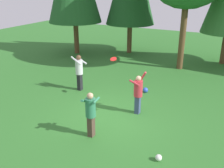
{
  "coord_description": "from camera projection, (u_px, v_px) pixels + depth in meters",
  "views": [
    {
      "loc": [
        4.05,
        -8.03,
        4.88
      ],
      "look_at": [
        -0.39,
        0.66,
        1.05
      ],
      "focal_mm": 41.95,
      "sensor_mm": 36.0,
      "label": 1
    }
  ],
  "objects": [
    {
      "name": "person_bystander",
      "position": [
        91.0,
        111.0,
        8.54
      ],
      "size": [
        0.59,
        0.63,
        1.58
      ],
      "rotation": [
        0.0,
        0.0,
        1.79
      ],
      "color": "#4C382D",
      "rests_on": "ground_plane"
    },
    {
      "name": "person_catcher",
      "position": [
        79.0,
        69.0,
        12.27
      ],
      "size": [
        0.63,
        0.55,
        1.73
      ],
      "rotation": [
        0.0,
        0.0,
        -0.12
      ],
      "color": "black",
      "rests_on": "ground_plane"
    },
    {
      "name": "ball_white",
      "position": [
        159.0,
        158.0,
        7.61
      ],
      "size": [
        0.2,
        0.2,
        0.2
      ],
      "primitive_type": "sphere",
      "color": "white",
      "rests_on": "ground_plane"
    },
    {
      "name": "ground_plane",
      "position": [
        113.0,
        116.0,
        10.15
      ],
      "size": [
        40.0,
        40.0,
        0.0
      ],
      "primitive_type": "plane",
      "color": "#2D6B28"
    },
    {
      "name": "frisbee",
      "position": [
        113.0,
        59.0,
        10.96
      ],
      "size": [
        0.29,
        0.28,
        0.13
      ],
      "color": "red"
    },
    {
      "name": "ball_blue",
      "position": [
        145.0,
        90.0,
        12.3
      ],
      "size": [
        0.24,
        0.24,
        0.24
      ],
      "primitive_type": "sphere",
      "color": "blue",
      "rests_on": "ground_plane"
    },
    {
      "name": "person_thrower",
      "position": [
        138.0,
        91.0,
        10.08
      ],
      "size": [
        0.63,
        0.64,
        1.73
      ],
      "rotation": [
        0.0,
        0.0,
        2.67
      ],
      "color": "#38476B",
      "rests_on": "ground_plane"
    }
  ]
}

